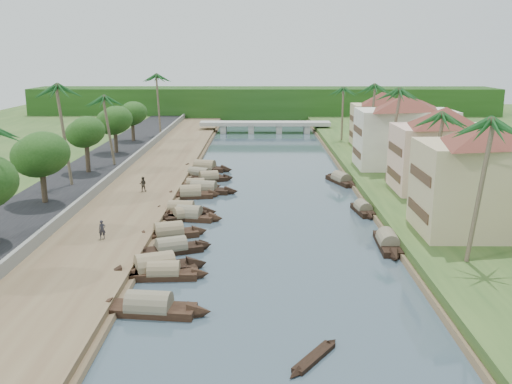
{
  "coord_description": "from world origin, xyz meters",
  "views": [
    {
      "loc": [
        -1.19,
        -51.05,
        16.84
      ],
      "look_at": [
        -1.57,
        9.62,
        2.0
      ],
      "focal_mm": 40.0,
      "sensor_mm": 36.0,
      "label": 1
    }
  ],
  "objects_px": {
    "sampan_0": "(149,308)",
    "sampan_1": "(155,269)",
    "bridge": "(265,125)",
    "person_near": "(102,229)",
    "building_near": "(489,175)"
  },
  "relations": [
    {
      "from": "bridge",
      "to": "sampan_0",
      "type": "relative_size",
      "value": 3.19
    },
    {
      "from": "building_near",
      "to": "sampan_0",
      "type": "xyz_separation_m",
      "value": [
        -27.49,
        -14.26,
        -5.97
      ]
    },
    {
      "from": "bridge",
      "to": "building_near",
      "type": "relative_size",
      "value": 1.89
    },
    {
      "from": "bridge",
      "to": "sampan_0",
      "type": "bearing_deg",
      "value": -95.5
    },
    {
      "from": "building_near",
      "to": "sampan_1",
      "type": "bearing_deg",
      "value": -165.6
    },
    {
      "from": "building_near",
      "to": "sampan_0",
      "type": "distance_m",
      "value": 31.54
    },
    {
      "from": "bridge",
      "to": "sampan_1",
      "type": "xyz_separation_m",
      "value": [
        -9.35,
        -81.28,
        -1.3
      ]
    },
    {
      "from": "bridge",
      "to": "person_near",
      "type": "height_order",
      "value": "person_near"
    },
    {
      "from": "sampan_1",
      "to": "bridge",
      "type": "bearing_deg",
      "value": 61.17
    },
    {
      "from": "bridge",
      "to": "person_near",
      "type": "bearing_deg",
      "value": -101.4
    },
    {
      "from": "sampan_0",
      "to": "person_near",
      "type": "distance_m",
      "value": 14.89
    },
    {
      "from": "sampan_1",
      "to": "person_near",
      "type": "bearing_deg",
      "value": 110.21
    },
    {
      "from": "sampan_0",
      "to": "sampan_1",
      "type": "height_order",
      "value": "sampan_1"
    },
    {
      "from": "building_near",
      "to": "person_near",
      "type": "bearing_deg",
      "value": -178.36
    },
    {
      "from": "bridge",
      "to": "sampan_1",
      "type": "height_order",
      "value": "bridge"
    }
  ]
}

